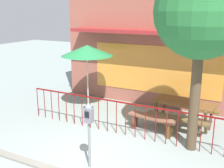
{
  "coord_description": "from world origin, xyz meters",
  "views": [
    {
      "loc": [
        3.04,
        -4.77,
        3.4
      ],
      "look_at": [
        -0.49,
        2.09,
        1.31
      ],
      "focal_mm": 44.12,
      "sensor_mm": 36.0,
      "label": 1
    }
  ],
  "objects_px": {
    "patio_umbrella": "(87,51)",
    "patio_bench": "(152,121)",
    "street_tree": "(202,13)",
    "parking_meter_near": "(89,119)",
    "picnic_table_left": "(184,107)"
  },
  "relations": [
    {
      "from": "patio_umbrella",
      "to": "patio_bench",
      "type": "relative_size",
      "value": 1.58
    },
    {
      "from": "street_tree",
      "to": "parking_meter_near",
      "type": "bearing_deg",
      "value": -134.13
    },
    {
      "from": "picnic_table_left",
      "to": "patio_umbrella",
      "type": "relative_size",
      "value": 0.86
    },
    {
      "from": "patio_bench",
      "to": "street_tree",
      "type": "distance_m",
      "value": 3.26
    },
    {
      "from": "picnic_table_left",
      "to": "parking_meter_near",
      "type": "xyz_separation_m",
      "value": [
        -1.31,
        -3.2,
        0.53
      ]
    },
    {
      "from": "patio_umbrella",
      "to": "patio_bench",
      "type": "xyz_separation_m",
      "value": [
        2.65,
        -0.84,
        -1.71
      ]
    },
    {
      "from": "patio_umbrella",
      "to": "patio_bench",
      "type": "height_order",
      "value": "patio_umbrella"
    },
    {
      "from": "patio_bench",
      "to": "parking_meter_near",
      "type": "height_order",
      "value": "parking_meter_near"
    },
    {
      "from": "patio_bench",
      "to": "parking_meter_near",
      "type": "xyz_separation_m",
      "value": [
        -0.62,
        -2.36,
        0.79
      ]
    },
    {
      "from": "patio_umbrella",
      "to": "parking_meter_near",
      "type": "distance_m",
      "value": 3.9
    },
    {
      "from": "picnic_table_left",
      "to": "patio_bench",
      "type": "distance_m",
      "value": 1.12
    },
    {
      "from": "patio_umbrella",
      "to": "patio_bench",
      "type": "bearing_deg",
      "value": -17.47
    },
    {
      "from": "parking_meter_near",
      "to": "street_tree",
      "type": "xyz_separation_m",
      "value": [
        1.83,
        1.89,
        2.2
      ]
    },
    {
      "from": "picnic_table_left",
      "to": "parking_meter_near",
      "type": "bearing_deg",
      "value": -112.31
    },
    {
      "from": "patio_bench",
      "to": "street_tree",
      "type": "relative_size",
      "value": 0.32
    }
  ]
}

